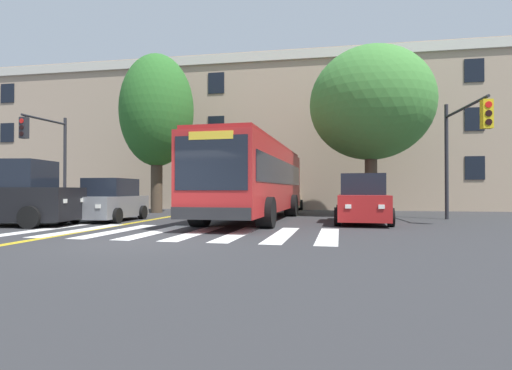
# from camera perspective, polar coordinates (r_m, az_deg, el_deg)

# --- Properties ---
(ground_plane) EXTENTS (120.00, 120.00, 0.00)m
(ground_plane) POSITION_cam_1_polar(r_m,az_deg,el_deg) (10.42, -15.86, -7.78)
(ground_plane) COLOR #303033
(crosswalk) EXTENTS (9.77, 4.52, 0.01)m
(crosswalk) POSITION_cam_1_polar(r_m,az_deg,el_deg) (12.40, -11.32, -6.64)
(crosswalk) COLOR white
(crosswalk) RESTS_ON ground
(lane_line_yellow_inner) EXTENTS (0.12, 36.00, 0.01)m
(lane_line_yellow_inner) POSITION_cam_1_polar(r_m,az_deg,el_deg) (26.61, -6.36, -3.47)
(lane_line_yellow_inner) COLOR gold
(lane_line_yellow_inner) RESTS_ON ground
(lane_line_yellow_outer) EXTENTS (0.12, 36.00, 0.01)m
(lane_line_yellow_outer) POSITION_cam_1_polar(r_m,az_deg,el_deg) (26.56, -6.02, -3.48)
(lane_line_yellow_outer) COLOR gold
(lane_line_yellow_outer) RESTS_ON ground
(city_bus) EXTENTS (3.25, 11.79, 3.25)m
(city_bus) POSITION_cam_1_polar(r_m,az_deg,el_deg) (17.18, -0.08, 0.96)
(city_bus) COLOR #B22323
(city_bus) RESTS_ON ground
(car_grey_near_lane) EXTENTS (2.06, 3.79, 1.76)m
(car_grey_near_lane) POSITION_cam_1_polar(r_m,az_deg,el_deg) (17.71, -20.02, -2.20)
(car_grey_near_lane) COLOR slate
(car_grey_near_lane) RESTS_ON ground
(car_red_far_lane) EXTENTS (2.22, 4.46, 1.90)m
(car_red_far_lane) POSITION_cam_1_polar(r_m,az_deg,el_deg) (16.03, 14.96, -2.23)
(car_red_far_lane) COLOR #AD1E1E
(car_red_far_lane) RESTS_ON ground
(car_tan_behind_bus) EXTENTS (2.16, 4.46, 1.74)m
(car_tan_behind_bus) POSITION_cam_1_polar(r_m,az_deg,el_deg) (27.14, 4.82, -1.76)
(car_tan_behind_bus) COLOR tan
(car_tan_behind_bus) RESTS_ON ground
(car_black_cross_street) EXTENTS (5.32, 2.68, 2.35)m
(car_black_cross_street) POSITION_cam_1_polar(r_m,az_deg,el_deg) (16.95, -32.34, -1.20)
(car_black_cross_street) COLOR black
(car_black_cross_street) RESTS_ON ground
(traffic_light_near_corner) EXTENTS (0.49, 4.11, 5.06)m
(traffic_light_near_corner) POSITION_cam_1_polar(r_m,az_deg,el_deg) (17.92, 27.38, 6.03)
(traffic_light_near_corner) COLOR #28282D
(traffic_light_near_corner) RESTS_ON ground
(traffic_light_far_corner) EXTENTS (0.45, 2.96, 5.15)m
(traffic_light_far_corner) POSITION_cam_1_polar(r_m,az_deg,el_deg) (22.85, -27.57, 4.87)
(traffic_light_far_corner) COLOR #28282D
(traffic_light_far_corner) RESTS_ON ground
(street_tree_curbside_large) EXTENTS (8.61, 8.68, 8.48)m
(street_tree_curbside_large) POSITION_cam_1_polar(r_m,az_deg,el_deg) (21.25, 16.07, 11.08)
(street_tree_curbside_large) COLOR #4C3D2D
(street_tree_curbside_large) RESTS_ON ground
(street_tree_curbside_small) EXTENTS (5.26, 5.26, 8.99)m
(street_tree_curbside_small) POSITION_cam_1_polar(r_m,az_deg,el_deg) (23.66, -13.98, 10.22)
(street_tree_curbside_small) COLOR #4C3D2D
(street_tree_curbside_small) RESTS_ON ground
(building_facade) EXTENTS (39.84, 7.05, 10.40)m
(building_facade) POSITION_cam_1_polar(r_m,az_deg,el_deg) (30.24, -3.91, 6.74)
(building_facade) COLOR tan
(building_facade) RESTS_ON ground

